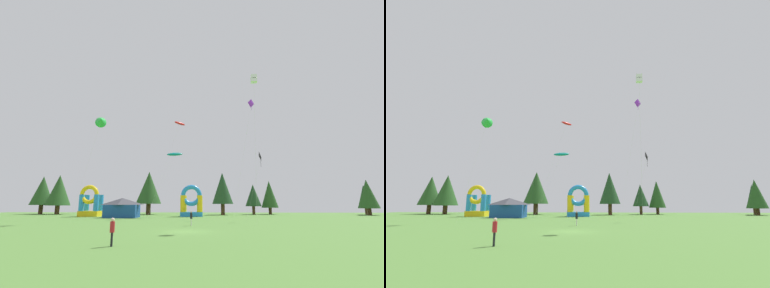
{
  "view_description": "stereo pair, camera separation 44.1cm",
  "coord_description": "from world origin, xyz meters",
  "views": [
    {
      "loc": [
        1.89,
        -28.33,
        2.67
      ],
      "look_at": [
        0.0,
        13.98,
        11.66
      ],
      "focal_mm": 26.28,
      "sensor_mm": 36.0,
      "label": 1
    },
    {
      "loc": [
        2.33,
        -28.3,
        2.67
      ],
      "look_at": [
        0.0,
        13.98,
        11.66
      ],
      "focal_mm": 26.28,
      "sensor_mm": 36.0,
      "label": 2
    }
  ],
  "objects": [
    {
      "name": "ground_plane",
      "position": [
        0.0,
        0.0,
        0.0
      ],
      "size": [
        120.0,
        120.0,
        0.0
      ],
      "primitive_type": "plane",
      "color": "#548438"
    },
    {
      "name": "kite_green_delta",
      "position": [
        -14.08,
        12.8,
        15.23
      ],
      "size": [
        4.06,
        2.31,
        16.14
      ],
      "color": "green",
      "rests_on": "ground_plane"
    },
    {
      "name": "kite_teal_parafoil",
      "position": [
        -4.32,
        29.5,
        12.8
      ],
      "size": [
        6.81,
        2.92,
        13.41
      ],
      "color": "#0C7F7A",
      "rests_on": "ground_plane"
    },
    {
      "name": "kite_purple_diamond",
      "position": [
        11.64,
        26.65,
        22.59
      ],
      "size": [
        4.88,
        1.36,
        23.36
      ],
      "color": "purple",
      "rests_on": "ground_plane"
    },
    {
      "name": "kite_white_box",
      "position": [
        8.21,
        4.88,
        18.01
      ],
      "size": [
        0.8,
        4.25,
        18.53
      ],
      "color": "white",
      "rests_on": "ground_plane"
    },
    {
      "name": "kite_black_diamond",
      "position": [
        11.11,
        17.23,
        10.1
      ],
      "size": [
        3.36,
        1.55,
        10.73
      ],
      "color": "black",
      "rests_on": "ground_plane"
    },
    {
      "name": "kite_red_parafoil",
      "position": [
        -3.19,
        28.01,
        19.06
      ],
      "size": [
        6.63,
        6.35,
        19.58
      ],
      "color": "red",
      "rests_on": "ground_plane"
    },
    {
      "name": "person_midfield",
      "position": [
        -4.06,
        -9.83,
        1.05
      ],
      "size": [
        0.36,
        0.36,
        1.77
      ],
      "rotation": [
        0.0,
        0.0,
        4.9
      ],
      "color": "black",
      "rests_on": "ground_plane"
    },
    {
      "name": "person_left_edge",
      "position": [
        0.2,
        7.32,
        1.03
      ],
      "size": [
        0.3,
        0.3,
        1.73
      ],
      "rotation": [
        0.0,
        0.0,
        4.72
      ],
      "color": "silver",
      "rests_on": "ground_plane"
    },
    {
      "name": "inflatable_red_slide",
      "position": [
        -22.37,
        31.56,
        2.45
      ],
      "size": [
        4.18,
        3.79,
        6.52
      ],
      "color": "yellow",
      "rests_on": "ground_plane"
    },
    {
      "name": "inflatable_orange_dome",
      "position": [
        -0.92,
        32.62,
        2.49
      ],
      "size": [
        4.63,
        4.08,
        6.55
      ],
      "color": "#268CD8",
      "rests_on": "ground_plane"
    },
    {
      "name": "festival_tent",
      "position": [
        -14.24,
        27.08,
        1.87
      ],
      "size": [
        6.23,
        4.24,
        3.73
      ],
      "color": "#19478C",
      "rests_on": "ground_plane"
    },
    {
      "name": "tree_row_0",
      "position": [
        -40.84,
        44.77,
        5.99
      ],
      "size": [
        5.85,
        5.85,
        9.76
      ],
      "color": "#4C331E",
      "rests_on": "ground_plane"
    },
    {
      "name": "tree_row_1",
      "position": [
        -35.72,
        43.38,
        6.03
      ],
      "size": [
        6.17,
        6.17,
        9.96
      ],
      "color": "#4C331E",
      "rests_on": "ground_plane"
    },
    {
      "name": "tree_row_2",
      "position": [
        -12.17,
        42.74,
        6.54
      ],
      "size": [
        6.33,
        6.33,
        10.57
      ],
      "color": "#4C331E",
      "rests_on": "ground_plane"
    },
    {
      "name": "tree_row_3",
      "position": [
        6.26,
        41.74,
        6.31
      ],
      "size": [
        5.11,
        5.11,
        10.16
      ],
      "color": "#4C331E",
      "rests_on": "ground_plane"
    },
    {
      "name": "tree_row_4",
      "position": [
        14.07,
        44.1,
        4.66
      ],
      "size": [
        3.98,
        3.98,
        7.39
      ],
      "color": "#4C331E",
      "rests_on": "ground_plane"
    },
    {
      "name": "tree_row_5",
      "position": [
        18.46,
        45.55,
        4.99
      ],
      "size": [
        4.23,
        4.23,
        8.4
      ],
      "color": "#4C331E",
      "rests_on": "ground_plane"
    },
    {
      "name": "tree_row_6",
      "position": [
        40.48,
        41.03,
        4.9
      ],
      "size": [
        4.65,
        4.65,
        8.29
      ],
      "color": "#4C331E",
      "rests_on": "ground_plane"
    },
    {
      "name": "tree_row_7",
      "position": [
        41.67,
        44.63,
        4.71
      ],
      "size": [
        2.93,
        2.93,
        7.27
      ],
      "color": "#4C331E",
      "rests_on": "ground_plane"
    }
  ]
}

